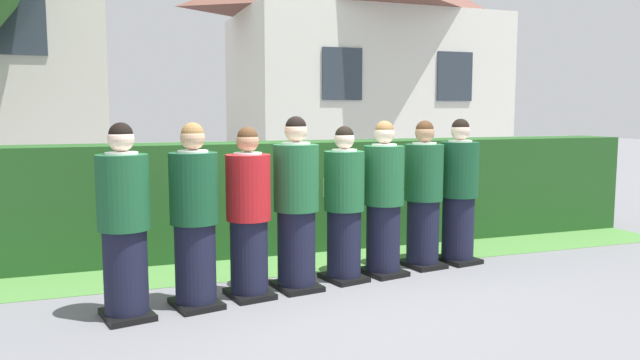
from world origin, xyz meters
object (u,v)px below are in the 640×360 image
object	(u,v)px
student_in_red_blazer	(249,217)
student_front_row_3	(296,208)
student_front_row_4	(344,208)
student_front_row_0	(124,226)
student_front_row_5	(384,202)
student_front_row_6	(423,198)
student_front_row_7	(459,194)
student_front_row_1	(194,220)

from	to	relation	value
student_in_red_blazer	student_front_row_3	distance (m)	0.50
student_in_red_blazer	student_front_row_4	distance (m)	1.06
student_front_row_0	student_in_red_blazer	xyz separation A→B (m)	(1.10, 0.22, -0.02)
student_in_red_blazer	student_front_row_3	size ratio (longest dim) A/B	0.94
student_front_row_3	student_front_row_5	bearing A→B (deg)	10.64
student_front_row_6	student_front_row_7	xyz separation A→B (m)	(0.48, 0.04, 0.01)
student_front_row_3	student_front_row_7	bearing A→B (deg)	10.55
student_front_row_6	student_front_row_7	world-z (taller)	student_front_row_7
student_front_row_1	student_front_row_4	size ratio (longest dim) A/B	1.03
student_front_row_1	student_front_row_7	size ratio (longest dim) A/B	0.99
student_front_row_5	student_front_row_7	world-z (taller)	student_front_row_7
student_front_row_4	student_front_row_5	size ratio (longest dim) A/B	0.97
student_front_row_0	student_front_row_6	xyz separation A→B (m)	(3.17, 0.66, -0.00)
student_front_row_0	student_front_row_6	size ratio (longest dim) A/B	1.00
student_front_row_1	student_front_row_7	distance (m)	3.12
student_front_row_0	student_front_row_1	bearing A→B (deg)	9.59
student_front_row_1	student_front_row_5	world-z (taller)	student_front_row_1
student_front_row_3	student_front_row_4	xyz separation A→B (m)	(0.55, 0.13, -0.05)
student_front_row_4	student_front_row_7	xyz separation A→B (m)	(1.51, 0.26, 0.03)
student_front_row_0	student_front_row_5	distance (m)	2.66
student_in_red_blazer	student_front_row_6	distance (m)	2.12
student_front_row_1	student_front_row_4	xyz separation A→B (m)	(1.55, 0.34, -0.03)
student_in_red_blazer	student_front_row_3	world-z (taller)	student_front_row_3
student_front_row_7	student_front_row_1	bearing A→B (deg)	-168.89
student_front_row_1	student_front_row_7	bearing A→B (deg)	11.11
student_front_row_0	student_front_row_3	world-z (taller)	student_front_row_3
student_front_row_1	student_in_red_blazer	size ratio (longest dim) A/B	1.03
student_front_row_0	student_front_row_3	size ratio (longest dim) A/B	0.97
student_front_row_1	student_front_row_6	bearing A→B (deg)	12.21
student_front_row_4	student_front_row_7	world-z (taller)	student_front_row_7
student_front_row_5	student_front_row_7	xyz separation A→B (m)	(1.04, 0.19, 0.01)
student_in_red_blazer	student_front_row_5	bearing A→B (deg)	10.86
student_front_row_0	student_in_red_blazer	size ratio (longest dim) A/B	1.03
student_front_row_3	student_front_row_7	distance (m)	2.09
student_in_red_blazer	student_front_row_5	size ratio (longest dim) A/B	0.97
student_front_row_0	student_front_row_1	distance (m)	0.60
student_front_row_1	student_in_red_blazer	world-z (taller)	student_front_row_1
student_in_red_blazer	student_front_row_3	xyz separation A→B (m)	(0.49, 0.10, 0.05)
student_front_row_0	student_front_row_7	xyz separation A→B (m)	(3.65, 0.70, 0.00)
student_front_row_3	student_front_row_1	bearing A→B (deg)	-167.75
student_front_row_1	student_in_red_blazer	xyz separation A→B (m)	(0.51, 0.12, -0.02)
student_front_row_5	student_front_row_1	bearing A→B (deg)	-168.56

